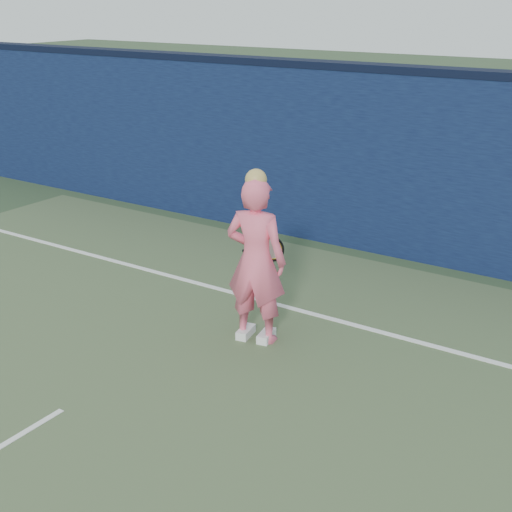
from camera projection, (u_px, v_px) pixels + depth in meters
The scene contains 4 objects.
backstop_wall at pixel (347, 160), 10.20m from camera, with size 24.00×0.40×2.50m, color #0B1233.
wall_cap at pixel (351, 66), 9.75m from camera, with size 24.00×0.42×0.10m, color black.
player at pixel (256, 260), 7.35m from camera, with size 0.72×0.54×1.86m.
racket at pixel (269, 249), 7.71m from camera, with size 0.54×0.12×0.29m.
Camera 1 is at (4.45, -2.60, 3.49)m, focal length 50.00 mm.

